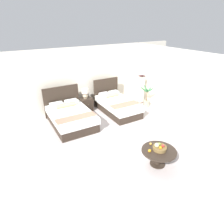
{
  "coord_description": "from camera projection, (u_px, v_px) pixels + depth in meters",
  "views": [
    {
      "loc": [
        -3.07,
        -4.57,
        3.49
      ],
      "look_at": [
        0.04,
        0.47,
        0.71
      ],
      "focal_mm": 31.32,
      "sensor_mm": 36.0,
      "label": 1
    }
  ],
  "objects": [
    {
      "name": "wall_back",
      "position": [
        80.0,
        79.0,
        8.19
      ],
      "size": [
        9.54,
        0.12,
        2.56
      ],
      "primitive_type": "cube",
      "color": "silver",
      "rests_on": "ground"
    },
    {
      "name": "nightstand",
      "position": [
        86.0,
        104.0,
        8.24
      ],
      "size": [
        0.51,
        0.46,
        0.55
      ],
      "color": "#2F251C",
      "rests_on": "ground"
    },
    {
      "name": "wall_side_right",
      "position": [
        177.0,
        83.0,
        7.64
      ],
      "size": [
        0.12,
        5.11,
        2.56
      ],
      "primitive_type": "cube",
      "color": "silver",
      "rests_on": "ground"
    },
    {
      "name": "floor_lamp_corner",
      "position": [
        141.0,
        89.0,
        8.91
      ],
      "size": [
        0.25,
        0.25,
        1.28
      ],
      "color": "black",
      "rests_on": "ground"
    },
    {
      "name": "bed_near_corner",
      "position": [
        117.0,
        105.0,
        8.09
      ],
      "size": [
        1.2,
        2.1,
        1.21
      ],
      "color": "#2F251C",
      "rests_on": "ground"
    },
    {
      "name": "bed_near_window",
      "position": [
        70.0,
        117.0,
        7.13
      ],
      "size": [
        1.43,
        2.08,
        1.2
      ],
      "color": "#2F251C",
      "rests_on": "ground"
    },
    {
      "name": "fruit_bowl",
      "position": [
        159.0,
        147.0,
        5.04
      ],
      "size": [
        0.37,
        0.37,
        0.2
      ],
      "color": "brown",
      "rests_on": "coffee_table"
    },
    {
      "name": "ground_plane",
      "position": [
        118.0,
        137.0,
        6.47
      ],
      "size": [
        9.54,
        9.51,
        0.02
      ],
      "primitive_type": "cube",
      "color": "#BCB0AE"
    },
    {
      "name": "coffee_table",
      "position": [
        159.0,
        154.0,
        5.09
      ],
      "size": [
        0.9,
        0.9,
        0.45
      ],
      "color": "#2F251C",
      "rests_on": "ground"
    },
    {
      "name": "potted_palm",
      "position": [
        146.0,
        100.0,
        8.62
      ],
      "size": [
        0.53,
        0.64,
        0.96
      ],
      "color": "gray",
      "rests_on": "ground"
    },
    {
      "name": "loose_apple",
      "position": [
        151.0,
        144.0,
        5.25
      ],
      "size": [
        0.07,
        0.07,
        0.07
      ],
      "color": "gold",
      "rests_on": "coffee_table"
    },
    {
      "name": "table_lamp",
      "position": [
        85.0,
        93.0,
        8.04
      ],
      "size": [
        0.29,
        0.29,
        0.41
      ],
      "color": "tan",
      "rests_on": "nightstand"
    },
    {
      "name": "loose_orange",
      "position": [
        150.0,
        151.0,
        4.96
      ],
      "size": [
        0.08,
        0.08,
        0.08
      ],
      "color": "orange",
      "rests_on": "coffee_table"
    }
  ]
}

